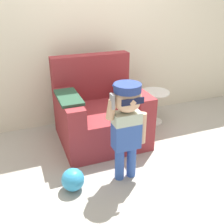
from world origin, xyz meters
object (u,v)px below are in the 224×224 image
side_table (154,104)px  toy_ball (73,180)px  armchair (99,113)px  person_child (127,118)px

side_table → toy_ball: side_table is taller
toy_ball → side_table: bearing=34.5°
side_table → toy_ball: (-1.39, -0.95, -0.17)m
armchair → toy_ball: 1.00m
person_child → side_table: (0.86, 0.96, -0.38)m
person_child → armchair: bearing=89.5°
side_table → person_child: bearing=-131.7°
armchair → toy_ball: bearing=-123.5°
toy_ball → armchair: bearing=56.5°
person_child → side_table: size_ratio=2.13×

